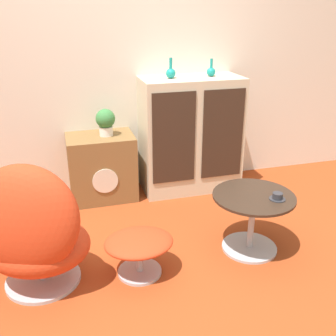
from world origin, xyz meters
name	(u,v)px	position (x,y,z in m)	size (l,w,h in m)	color
ground_plane	(163,283)	(0.00, 0.00, 0.00)	(12.00, 12.00, 0.00)	#9E3D19
wall_back	(115,51)	(0.00, 1.61, 1.30)	(6.40, 0.06, 2.60)	silver
sideboard	(191,135)	(0.64, 1.35, 0.54)	(0.93, 0.45, 1.08)	beige
tv_console	(102,167)	(-0.21, 1.37, 0.30)	(0.60, 0.43, 0.60)	brown
egg_chair	(32,234)	(-0.77, 0.19, 0.40)	(0.82, 0.79, 0.88)	#B7B7BC
ottoman	(139,246)	(-0.12, 0.15, 0.22)	(0.46, 0.39, 0.28)	#B7B7BC
coffee_table	(252,215)	(0.72, 0.21, 0.28)	(0.58, 0.58, 0.44)	#B7B7BC
vase_leftmost	(171,73)	(0.44, 1.36, 1.13)	(0.09, 0.09, 0.18)	teal
vase_inner_left	(211,71)	(0.82, 1.36, 1.13)	(0.08, 0.08, 0.16)	teal
potted_plant	(106,121)	(-0.15, 1.37, 0.73)	(0.17, 0.17, 0.24)	silver
teacup	(277,197)	(0.84, 0.11, 0.46)	(0.11, 0.11, 0.05)	#2D2D33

